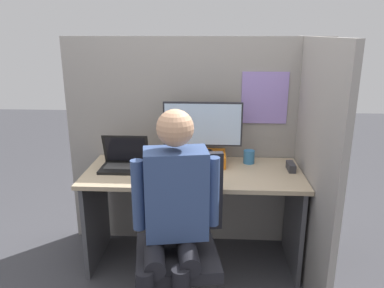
% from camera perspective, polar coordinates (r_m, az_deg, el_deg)
% --- Properties ---
extents(ground_plane, '(12.00, 12.00, 0.00)m').
position_cam_1_polar(ground_plane, '(2.77, -0.17, -21.13)').
color(ground_plane, '#3D3D42').
extents(cubicle_panel_back, '(2.05, 0.05, 1.67)m').
position_cam_1_polar(cubicle_panel_back, '(2.99, 0.67, -0.01)').
color(cubicle_panel_back, gray).
rests_on(cubicle_panel_back, ground).
extents(cubicle_panel_right, '(0.04, 1.28, 1.67)m').
position_cam_1_polar(cubicle_panel_right, '(2.68, 17.51, -2.91)').
color(cubicle_panel_right, gray).
rests_on(cubicle_panel_right, ground).
extents(desk, '(1.55, 0.65, 0.74)m').
position_cam_1_polar(desk, '(2.76, 0.22, -7.57)').
color(desk, tan).
rests_on(desk, ground).
extents(paper_box, '(0.35, 0.24, 0.09)m').
position_cam_1_polar(paper_box, '(2.82, 1.59, -2.19)').
color(paper_box, orange).
rests_on(paper_box, desk).
extents(monitor, '(0.58, 0.16, 0.38)m').
position_cam_1_polar(monitor, '(2.75, 1.64, 2.76)').
color(monitor, '#232328').
rests_on(monitor, paper_box).
extents(laptop, '(0.34, 0.24, 0.24)m').
position_cam_1_polar(laptop, '(2.77, -10.21, -2.74)').
color(laptop, black).
rests_on(laptop, desk).
extents(mouse, '(0.07, 0.05, 0.04)m').
position_cam_1_polar(mouse, '(2.57, -4.35, -4.67)').
color(mouse, silver).
rests_on(mouse, desk).
extents(stapler, '(0.05, 0.14, 0.05)m').
position_cam_1_polar(stapler, '(2.78, 14.84, -3.36)').
color(stapler, '#2D2D33').
rests_on(stapler, desk).
extents(carrot_toy, '(0.04, 0.11, 0.04)m').
position_cam_1_polar(carrot_toy, '(2.49, -2.59, -5.38)').
color(carrot_toy, orange).
rests_on(carrot_toy, desk).
extents(office_chair, '(0.55, 0.58, 1.00)m').
position_cam_1_polar(office_chair, '(2.29, -1.67, -13.99)').
color(office_chair, black).
rests_on(office_chair, ground).
extents(person, '(0.47, 0.45, 1.32)m').
position_cam_1_polar(person, '(2.05, -2.84, -10.18)').
color(person, black).
rests_on(person, ground).
extents(coffee_mug, '(0.08, 0.08, 0.10)m').
position_cam_1_polar(coffee_mug, '(2.86, 8.67, -1.95)').
color(coffee_mug, teal).
rests_on(coffee_mug, desk).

